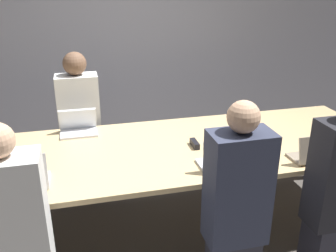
{
  "coord_description": "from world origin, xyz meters",
  "views": [
    {
      "loc": [
        -0.53,
        -2.74,
        2.11
      ],
      "look_at": [
        0.18,
        0.1,
        0.93
      ],
      "focal_mm": 40.0,
      "sensor_mm": 36.0,
      "label": 1
    }
  ],
  "objects": [
    {
      "name": "laptop_near_left",
      "position": [
        -0.95,
        -0.39,
        0.85
      ],
      "size": [
        0.36,
        0.25,
        0.26
      ],
      "rotation": [
        0.0,
        0.0,
        3.14
      ],
      "color": "silver",
      "rests_on": "conference_table"
    },
    {
      "name": "stapler",
      "position": [
        0.38,
        -0.04,
        0.8
      ],
      "size": [
        0.04,
        0.15,
        0.05
      ],
      "rotation": [
        0.0,
        0.0,
        -0.0
      ],
      "color": "black",
      "rests_on": "conference_table"
    },
    {
      "name": "ground_plane",
      "position": [
        0.0,
        0.0,
        0.0
      ],
      "size": [
        24.0,
        24.0,
        0.0
      ],
      "primitive_type": "plane",
      "color": "#4C4742"
    },
    {
      "name": "laptop_near_right",
      "position": [
        1.18,
        -0.51,
        0.84
      ],
      "size": [
        0.31,
        0.22,
        0.22
      ],
      "rotation": [
        0.0,
        0.0,
        3.14
      ],
      "color": "gray",
      "rests_on": "conference_table"
    },
    {
      "name": "laptop_near_midright",
      "position": [
        0.47,
        -0.45,
        0.85
      ],
      "size": [
        0.35,
        0.24,
        0.24
      ],
      "rotation": [
        0.0,
        0.0,
        3.14
      ],
      "color": "#B7B7BC",
      "rests_on": "conference_table"
    },
    {
      "name": "laptop_far_midleft",
      "position": [
        -0.55,
        0.5,
        0.84
      ],
      "size": [
        0.33,
        0.23,
        0.23
      ],
      "color": "silver",
      "rests_on": "conference_table"
    },
    {
      "name": "curtain_wall",
      "position": [
        0.0,
        2.12,
        1.4
      ],
      "size": [
        12.0,
        0.06,
        2.8
      ],
      "color": "#9999A3",
      "rests_on": "ground_plane"
    },
    {
      "name": "conference_table",
      "position": [
        0.0,
        0.0,
        0.73
      ],
      "size": [
        4.18,
        1.26,
        0.78
      ],
      "color": "#D6B77F",
      "rests_on": "ground_plane"
    },
    {
      "name": "notebook",
      "position": [
        0.66,
        -0.06,
        0.79
      ],
      "size": [
        0.16,
        0.14,
        0.02
      ],
      "rotation": [
        0.0,
        0.0,
        0.02
      ],
      "color": "#232328",
      "rests_on": "conference_table"
    },
    {
      "name": "person_near_left",
      "position": [
        -0.96,
        -0.84,
        0.69
      ],
      "size": [
        0.4,
        0.24,
        1.42
      ],
      "rotation": [
        0.0,
        0.0,
        3.14
      ],
      "color": "#2D2D38",
      "rests_on": "ground_plane"
    },
    {
      "name": "person_near_midright",
      "position": [
        0.41,
        -0.84,
        0.69
      ],
      "size": [
        0.4,
        0.24,
        1.43
      ],
      "rotation": [
        0.0,
        0.0,
        3.14
      ],
      "color": "#2D2D38",
      "rests_on": "ground_plane"
    },
    {
      "name": "person_far_midleft",
      "position": [
        -0.54,
        0.85,
        0.71
      ],
      "size": [
        0.4,
        0.24,
        1.45
      ],
      "color": "#2D2D38",
      "rests_on": "ground_plane"
    }
  ]
}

